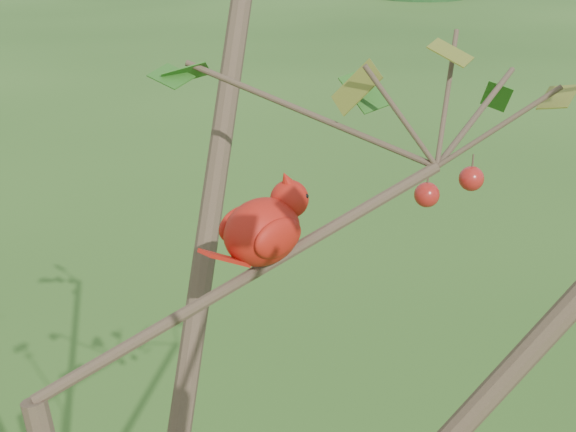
# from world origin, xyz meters

# --- Properties ---
(crabapple_tree) EXTENTS (2.35, 2.05, 2.95)m
(crabapple_tree) POSITION_xyz_m (0.03, -0.02, 2.12)
(crabapple_tree) COLOR #3B2A20
(crabapple_tree) RESTS_ON ground
(cardinal) EXTENTS (0.19, 0.12, 0.14)m
(cardinal) POSITION_xyz_m (0.28, 0.07, 2.14)
(cardinal) COLOR #B51B0F
(cardinal) RESTS_ON ground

